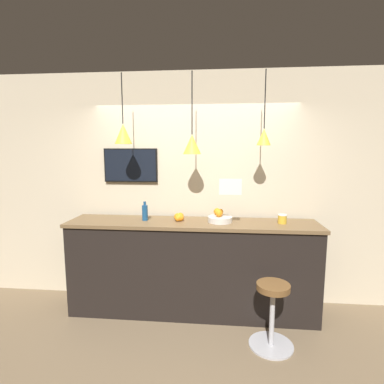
% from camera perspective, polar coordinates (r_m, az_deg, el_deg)
% --- Properties ---
extents(ground_plane, '(14.00, 14.00, 0.00)m').
position_cam_1_polar(ground_plane, '(3.43, -1.03, -26.52)').
color(ground_plane, '#756047').
extents(back_wall, '(8.00, 0.06, 2.90)m').
position_cam_1_polar(back_wall, '(3.82, 0.56, 0.58)').
color(back_wall, beige).
rests_on(back_wall, ground_plane).
extents(service_counter, '(2.92, 0.57, 1.12)m').
position_cam_1_polar(service_counter, '(3.67, 0.00, -14.14)').
color(service_counter, black).
rests_on(service_counter, ground_plane).
extents(bar_stool, '(0.44, 0.44, 0.65)m').
position_cam_1_polar(bar_stool, '(3.26, 15.06, -20.75)').
color(bar_stool, '#B7B7BC').
rests_on(bar_stool, ground_plane).
extents(fruit_bowl, '(0.28, 0.28, 0.15)m').
position_cam_1_polar(fruit_bowl, '(3.50, 5.30, -4.89)').
color(fruit_bowl, beige).
rests_on(fruit_bowl, service_counter).
extents(orange_pile, '(0.12, 0.18, 0.09)m').
position_cam_1_polar(orange_pile, '(3.55, -2.50, -4.81)').
color(orange_pile, orange).
rests_on(orange_pile, service_counter).
extents(juice_bottle, '(0.07, 0.07, 0.23)m').
position_cam_1_polar(juice_bottle, '(3.59, -8.96, -3.85)').
color(juice_bottle, navy).
rests_on(juice_bottle, service_counter).
extents(spread_jar, '(0.10, 0.10, 0.10)m').
position_cam_1_polar(spread_jar, '(3.56, 16.81, -4.93)').
color(spread_jar, gold).
rests_on(spread_jar, service_counter).
extents(pendant_lamp_left, '(0.20, 0.20, 0.79)m').
position_cam_1_polar(pendant_lamp_left, '(3.57, -12.97, 10.78)').
color(pendant_lamp_left, black).
extents(pendant_lamp_middle, '(0.20, 0.20, 0.90)m').
position_cam_1_polar(pendant_lamp_middle, '(3.40, 0.00, 9.13)').
color(pendant_lamp_middle, black).
extents(pendant_lamp_right, '(0.15, 0.15, 0.81)m').
position_cam_1_polar(pendant_lamp_right, '(3.42, 13.53, 10.27)').
color(pendant_lamp_right, black).
extents(mounted_tv, '(0.69, 0.04, 0.43)m').
position_cam_1_polar(mounted_tv, '(3.90, -11.60, 5.01)').
color(mounted_tv, black).
extents(hanging_menu_board, '(0.24, 0.01, 0.17)m').
position_cam_1_polar(hanging_menu_board, '(3.21, 7.31, 0.98)').
color(hanging_menu_board, white).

